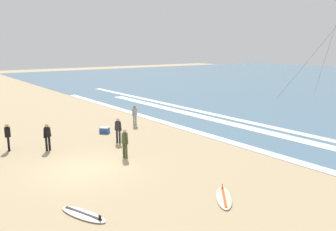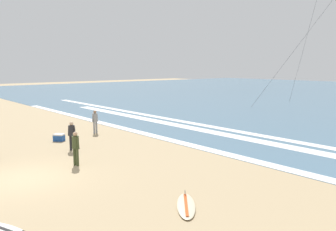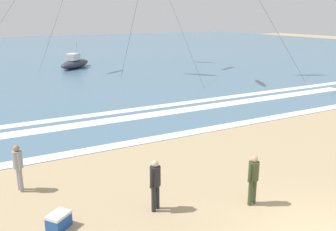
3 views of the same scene
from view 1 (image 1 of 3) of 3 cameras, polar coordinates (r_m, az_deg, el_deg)
The scene contains 12 objects.
ground_plane at distance 17.11m, azimuth -13.98°, elevation -8.89°, with size 160.00×160.00×0.00m, color tan.
wave_foam_shoreline at distance 23.14m, azimuth 6.18°, elevation -3.18°, with size 48.33×0.73×0.01m, color white.
wave_foam_mid_break at distance 25.96m, azimuth 12.29°, elevation -1.76°, with size 38.59×1.06×0.01m, color white.
wave_foam_outer_break at distance 26.60m, azimuth 15.91°, elevation -1.62°, with size 58.27×0.77×0.01m, color white.
surfer_mid_group at distance 20.40m, azimuth -19.94°, elevation -3.10°, with size 0.32×0.51×1.60m.
surfer_background_far at distance 20.94m, azimuth -8.53°, elevation -2.15°, with size 0.49×0.32×1.60m.
surfer_foreground_main at distance 25.38m, azimuth -5.72°, elevation 0.33°, with size 0.32×0.52×1.60m.
surfer_left_near at distance 18.08m, azimuth -7.40°, elevation -4.33°, with size 0.52×0.32×1.60m.
surfer_right_near at distance 21.28m, azimuth -25.73°, elevation -2.97°, with size 0.52×0.32×1.60m.
surfboard_right_spare at distance 12.74m, azimuth -14.30°, elevation -16.05°, with size 2.18×1.30×0.25m.
surfboard_left_pile at distance 13.77m, azimuth 9.54°, elevation -13.66°, with size 1.97×1.84×0.25m.
cooler_box at distance 23.67m, azimuth -10.79°, elevation -2.46°, with size 0.76×0.73×0.44m.
Camera 1 is at (14.86, -6.09, 5.88)m, focal length 35.65 mm.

